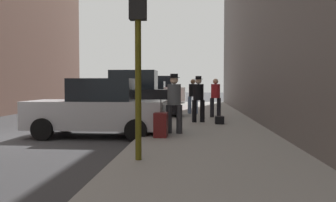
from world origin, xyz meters
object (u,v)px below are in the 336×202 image
(parked_black_suv, at_px, (131,97))
(pedestrian_with_fedora, at_px, (198,97))
(parked_silver_sedan, at_px, (99,109))
(pedestrian_with_beanie, at_px, (174,100))
(parked_white_van, at_px, (157,91))
(pedestrian_in_red_jacket, at_px, (216,96))
(fire_hydrant, at_px, (163,115))
(pedestrian_in_jeans, at_px, (193,94))
(duffel_bag, at_px, (219,120))
(traffic_light, at_px, (138,25))
(parked_red_hatchback, at_px, (147,96))
(rolling_suitcase, at_px, (161,125))

(parked_black_suv, bearing_deg, pedestrian_with_fedora, -41.73)
(parked_silver_sedan, height_order, pedestrian_with_beanie, pedestrian_with_beanie)
(parked_white_van, xyz_separation_m, pedestrian_with_fedora, (3.10, -15.07, 0.10))
(pedestrian_with_beanie, xyz_separation_m, pedestrian_in_red_jacket, (1.55, 5.59, -0.03))
(fire_hydrant, bearing_deg, pedestrian_with_fedora, 35.35)
(fire_hydrant, relative_size, pedestrian_in_jeans, 0.41)
(fire_hydrant, height_order, duffel_bag, fire_hydrant)
(traffic_light, bearing_deg, parked_white_van, 94.75)
(fire_hydrant, height_order, traffic_light, traffic_light)
(parked_black_suv, relative_size, parked_white_van, 1.00)
(parked_silver_sedan, xyz_separation_m, parked_white_van, (-0.00, 18.16, 0.18))
(parked_black_suv, relative_size, traffic_light, 1.28)
(parked_red_hatchback, height_order, rolling_suitcase, parked_red_hatchback)
(parked_white_van, distance_m, traffic_light, 22.46)
(traffic_light, xyz_separation_m, pedestrian_with_fedora, (1.25, 7.24, -1.62))
(parked_black_suv, bearing_deg, traffic_light, -79.51)
(parked_black_suv, bearing_deg, parked_red_hatchback, 90.00)
(pedestrian_in_jeans, bearing_deg, parked_red_hatchback, 122.05)
(duffel_bag, bearing_deg, parked_black_suv, 139.48)
(pedestrian_with_beanie, bearing_deg, parked_silver_sedan, 174.61)
(pedestrian_with_beanie, xyz_separation_m, pedestrian_with_fedora, (0.76, 3.30, 0.00))
(parked_silver_sedan, height_order, fire_hydrant, parked_silver_sedan)
(fire_hydrant, height_order, pedestrian_with_fedora, pedestrian_with_fedora)
(parked_red_hatchback, distance_m, pedestrian_with_beanie, 12.33)
(parked_silver_sedan, xyz_separation_m, pedestrian_with_fedora, (3.10, 3.08, 0.29))
(pedestrian_with_fedora, bearing_deg, pedestrian_with_beanie, -102.99)
(parked_white_van, distance_m, pedestrian_in_jeans, 11.25)
(pedestrian_in_red_jacket, bearing_deg, pedestrian_with_beanie, -105.48)
(pedestrian_in_red_jacket, distance_m, duffel_bag, 2.95)
(parked_silver_sedan, relative_size, fire_hydrant, 6.02)
(pedestrian_in_jeans, xyz_separation_m, rolling_suitcase, (-0.87, -8.27, -0.61))
(pedestrian_in_red_jacket, bearing_deg, pedestrian_with_fedora, -108.96)
(pedestrian_in_red_jacket, height_order, pedestrian_with_fedora, pedestrian_with_fedora)
(parked_black_suv, bearing_deg, pedestrian_with_beanie, -68.92)
(pedestrian_with_fedora, xyz_separation_m, rolling_suitcase, (-1.09, -4.08, -0.65))
(parked_black_suv, distance_m, duffel_bag, 5.15)
(pedestrian_with_beanie, relative_size, pedestrian_with_fedora, 1.00)
(parked_silver_sedan, relative_size, rolling_suitcase, 4.07)
(parked_red_hatchback, relative_size, duffel_bag, 9.56)
(pedestrian_in_jeans, bearing_deg, pedestrian_in_red_jacket, -62.11)
(parked_silver_sedan, relative_size, traffic_light, 1.18)
(pedestrian_with_fedora, bearing_deg, traffic_light, -99.78)
(pedestrian_in_jeans, bearing_deg, traffic_light, -95.12)
(parked_black_suv, height_order, fire_hydrant, parked_black_suv)
(parked_white_van, relative_size, fire_hydrant, 6.54)
(fire_hydrant, distance_m, pedestrian_in_red_jacket, 3.88)
(parked_red_hatchback, height_order, fire_hydrant, parked_red_hatchback)
(traffic_light, bearing_deg, fire_hydrant, 90.45)
(fire_hydrant, xyz_separation_m, pedestrian_in_red_jacket, (2.09, 3.21, 0.61))
(pedestrian_with_beanie, bearing_deg, parked_red_hatchback, 100.95)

